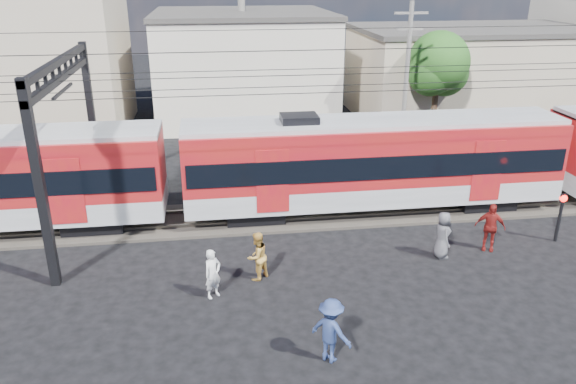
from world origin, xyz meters
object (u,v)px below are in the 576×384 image
commuter_train (378,160)px  pedestrian_a (213,274)px  crossing_signal (561,209)px  pedestrian_c (331,330)px

commuter_train → pedestrian_a: 9.50m
pedestrian_a → crossing_signal: bearing=-27.5°
commuter_train → pedestrian_c: commuter_train is taller
pedestrian_a → crossing_signal: crossing_signal is taller
commuter_train → pedestrian_a: commuter_train is taller
commuter_train → pedestrian_c: 10.63m
pedestrian_a → pedestrian_c: 4.81m
pedestrian_a → pedestrian_c: (3.10, -3.67, 0.10)m
commuter_train → pedestrian_c: bearing=-112.8°
pedestrian_c → commuter_train: bearing=-69.0°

